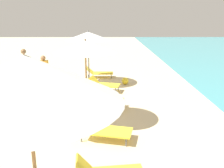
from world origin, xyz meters
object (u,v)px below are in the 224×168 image
umbrella_farthest (88,36)px  lounger_farthest_inland (104,84)px  lounger_third_shoreside (103,99)px  lounger_farthest_shoreside (99,72)px  umbrella_third (85,47)px  beach_ball (125,81)px  lounger_third_inland (104,129)px  umbrella_second (26,79)px  person_walking_near (44,70)px

umbrella_farthest → lounger_farthest_inland: bearing=-59.3°
lounger_third_shoreside → lounger_farthest_shoreside: lounger_third_shoreside is taller
umbrella_third → beach_ball: (1.48, 4.34, -2.19)m
lounger_third_inland → beach_ball: (0.94, 5.47, -0.12)m
umbrella_second → lounger_third_inland: umbrella_second is taller
lounger_third_inland → lounger_farthest_shoreside: 6.86m
umbrella_third → person_walking_near: (-2.11, 3.16, -1.38)m
umbrella_second → lounger_third_shoreside: size_ratio=1.98×
umbrella_third → beach_ball: umbrella_third is taller
lounger_third_shoreside → umbrella_farthest: size_ratio=0.56×
umbrella_farthest → lounger_third_shoreside: bearing=-77.1°
umbrella_third → lounger_third_shoreside: umbrella_third is taller
lounger_third_shoreside → lounger_farthest_inland: 2.03m
lounger_farthest_shoreside → person_walking_near: 3.48m
lounger_farthest_inland → person_walking_near: size_ratio=0.88×
lounger_third_inland → umbrella_farthest: 6.03m
umbrella_second → lounger_farthest_inland: (0.75, 7.57, -2.18)m
beach_ball → umbrella_farthest: bearing=175.2°
umbrella_farthest → umbrella_second: bearing=-90.1°
beach_ball → person_walking_near: bearing=-161.8°
umbrella_farthest → beach_ball: bearing=-4.8°
umbrella_farthest → lounger_farthest_shoreside: 2.41m
lounger_farthest_shoreside → person_walking_near: person_walking_near is taller
umbrella_farthest → lounger_farthest_shoreside: bearing=70.8°
lounger_farthest_shoreside → lounger_farthest_inland: 2.51m
umbrella_second → person_walking_near: bearing=103.6°
umbrella_second → beach_ball: umbrella_second is taller
person_walking_near → lounger_third_shoreside: bearing=59.0°
umbrella_third → beach_ball: size_ratio=7.71×
lounger_third_inland → person_walking_near: (-2.64, 4.29, 0.69)m
umbrella_third → lounger_farthest_shoreside: bearing=88.5°
lounger_farthest_shoreside → lounger_farthest_inland: (0.31, -2.49, 0.04)m
umbrella_second → beach_ball: bearing=78.5°
umbrella_third → person_walking_near: size_ratio=1.61×
umbrella_third → lounger_third_shoreside: 2.39m
lounger_farthest_shoreside → lounger_third_shoreside: bearing=-86.2°
lounger_farthest_shoreside → beach_ball: size_ratio=4.35×
person_walking_near → umbrella_farthest: bearing=132.3°
lounger_farthest_inland → beach_ball: (1.02, 1.10, -0.17)m
umbrella_second → umbrella_third: bearing=86.1°
umbrella_farthest → person_walking_near: 2.62m
umbrella_second → lounger_farthest_inland: size_ratio=2.01×
umbrella_third → lounger_third_inland: bearing=-64.6°
lounger_third_shoreside → lounger_third_inland: lounger_third_shoreside is taller
beach_ball → lounger_farthest_inland: bearing=-132.7°
lounger_farthest_shoreside → beach_ball: bearing=-46.3°
lounger_third_shoreside → lounger_farthest_inland: lounger_third_shoreside is taller
lounger_third_inland → lounger_farthest_shoreside: lounger_farthest_shoreside is taller
umbrella_second → lounger_third_shoreside: umbrella_second is taller
umbrella_third → lounger_farthest_shoreside: size_ratio=1.77×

